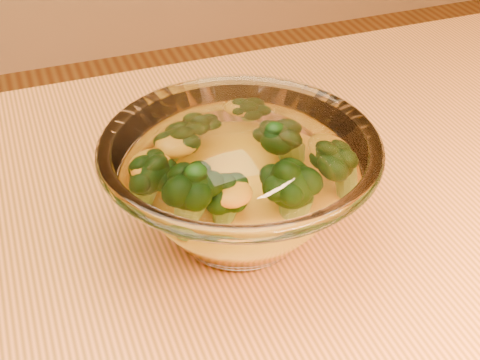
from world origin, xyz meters
The scene contains 3 objects.
glass_bowl centered at (0.01, 0.09, 0.80)m, with size 0.21×0.21×0.09m.
cheese_sauce centered at (0.01, 0.09, 0.78)m, with size 0.12×0.12×0.03m, color #FFAF15.
broccoli_heap centered at (0.01, 0.09, 0.81)m, with size 0.16×0.14×0.06m.
Camera 1 is at (-0.13, -0.30, 1.11)m, focal length 50.00 mm.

